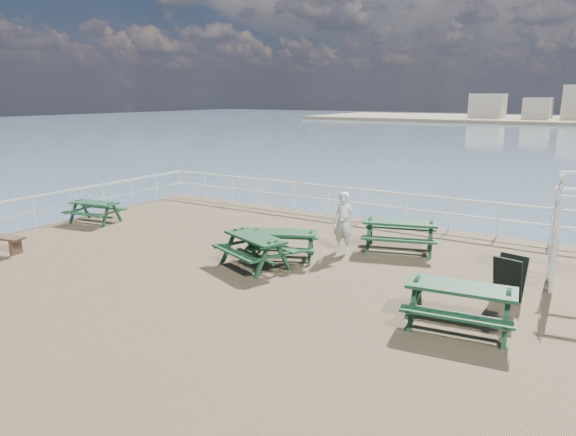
# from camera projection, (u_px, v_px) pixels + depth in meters

# --- Properties ---
(ground) EXTENTS (18.00, 14.00, 0.30)m
(ground) POSITION_uv_depth(u_px,v_px,m) (254.00, 281.00, 12.62)
(ground) COLOR brown
(ground) RESTS_ON ground
(railing) EXTENTS (17.77, 13.76, 1.10)m
(railing) POSITION_uv_depth(u_px,v_px,m) (304.00, 219.00, 14.55)
(railing) COLOR white
(railing) RESTS_ON ground
(picnic_table_a) EXTENTS (1.88, 1.61, 0.82)m
(picnic_table_a) POSITION_uv_depth(u_px,v_px,m) (95.00, 208.00, 17.71)
(picnic_table_a) COLOR #14371E
(picnic_table_a) RESTS_ON ground
(picnic_table_b) EXTENTS (2.41, 2.15, 0.98)m
(picnic_table_b) POSITION_uv_depth(u_px,v_px,m) (400.00, 229.00, 14.44)
(picnic_table_b) COLOR #14371E
(picnic_table_b) RESTS_ON ground
(picnic_table_c) EXTENTS (2.21, 2.04, 0.87)m
(picnic_table_c) POSITION_uv_depth(u_px,v_px,m) (283.00, 239.00, 13.72)
(picnic_table_c) COLOR #14371E
(picnic_table_c) RESTS_ON ground
(picnic_table_d) EXTENTS (2.29, 2.09, 0.91)m
(picnic_table_d) POSITION_uv_depth(u_px,v_px,m) (255.00, 244.00, 13.15)
(picnic_table_d) COLOR #14371E
(picnic_table_d) RESTS_ON ground
(picnic_table_e) EXTENTS (2.14, 1.82, 0.95)m
(picnic_table_e) POSITION_uv_depth(u_px,v_px,m) (460.00, 298.00, 9.60)
(picnic_table_e) COLOR #14371E
(picnic_table_e) RESTS_ON ground
(sandwich_board) EXTENTS (0.68, 0.57, 0.99)m
(sandwich_board) POSITION_uv_depth(u_px,v_px,m) (509.00, 278.00, 10.97)
(sandwich_board) COLOR black
(sandwich_board) RESTS_ON ground
(person) EXTENTS (0.66, 0.46, 1.72)m
(person) POSITION_uv_depth(u_px,v_px,m) (343.00, 223.00, 14.20)
(person) COLOR white
(person) RESTS_ON ground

